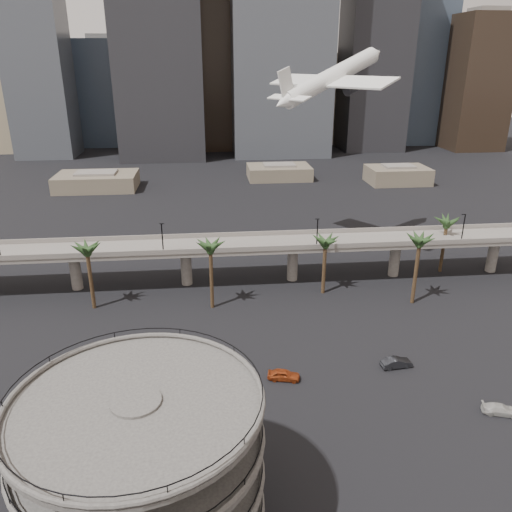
{
  "coord_description": "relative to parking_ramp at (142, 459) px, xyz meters",
  "views": [
    {
      "loc": [
        -6.35,
        -39.82,
        43.3
      ],
      "look_at": [
        0.58,
        28.0,
        16.34
      ],
      "focal_mm": 35.0,
      "sensor_mm": 36.0,
      "label": 1
    }
  ],
  "objects": [
    {
      "name": "skyline",
      "position": [
        28.12,
        221.08,
        39.39
      ],
      "size": [
        269.0,
        86.0,
        134.47
      ],
      "color": "#85785C",
      "rests_on": "ground"
    },
    {
      "name": "low_buildings",
      "position": [
        19.89,
        146.3,
        -6.97
      ],
      "size": [
        135.0,
        27.5,
        6.8
      ],
      "color": "#64594A",
      "rests_on": "ground"
    },
    {
      "name": "overpass",
      "position": [
        13.0,
        59.0,
        -2.5
      ],
      "size": [
        130.0,
        9.3,
        14.7
      ],
      "color": "#67625C",
      "rests_on": "ground"
    },
    {
      "name": "palm_trees",
      "position": [
        24.58,
        51.18,
        1.46
      ],
      "size": [
        76.4,
        18.4,
        14.0
      ],
      "color": "#4C3520",
      "rests_on": "ground"
    },
    {
      "name": "ground",
      "position": [
        13.0,
        4.0,
        -9.84
      ],
      "size": [
        700.0,
        700.0,
        0.0
      ],
      "primitive_type": "plane",
      "color": "black",
      "rests_on": "ground"
    },
    {
      "name": "parking_ramp",
      "position": [
        0.0,
        0.0,
        0.0
      ],
      "size": [
        22.2,
        22.2,
        17.35
      ],
      "color": "#454341",
      "rests_on": "ground"
    },
    {
      "name": "car_c",
      "position": [
        43.86,
        13.87,
        -9.17
      ],
      "size": [
        4.93,
        3.06,
        1.33
      ],
      "primitive_type": "imported",
      "rotation": [
        0.0,
        0.0,
        1.29
      ],
      "color": "#BABAB6",
      "rests_on": "ground"
    },
    {
      "name": "car_b",
      "position": [
        34.19,
        25.54,
        -9.05
      ],
      "size": [
        4.9,
        2.17,
        1.56
      ],
      "primitive_type": "imported",
      "rotation": [
        0.0,
        0.0,
        1.68
      ],
      "color": "black",
      "rests_on": "ground"
    },
    {
      "name": "airborne_jet",
      "position": [
        33.79,
        73.05,
        29.86
      ],
      "size": [
        29.26,
        27.82,
        13.48
      ],
      "rotation": [
        0.0,
        -0.3,
        0.64
      ],
      "color": "white",
      "rests_on": "ground"
    },
    {
      "name": "car_a",
      "position": [
        16.82,
        24.17,
        -9.04
      ],
      "size": [
        4.98,
        2.9,
        1.59
      ],
      "primitive_type": "imported",
      "rotation": [
        0.0,
        0.0,
        1.34
      ],
      "color": "#983915",
      "rests_on": "ground"
    }
  ]
}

